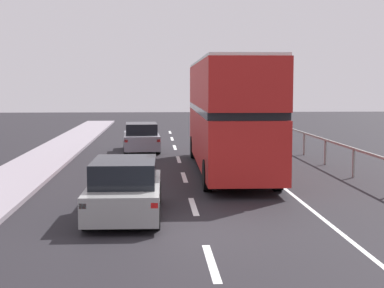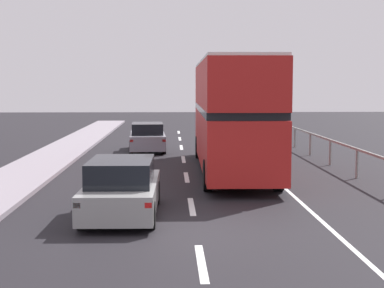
% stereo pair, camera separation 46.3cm
% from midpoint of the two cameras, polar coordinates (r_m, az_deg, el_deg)
% --- Properties ---
extents(ground_plane, '(75.78, 120.00, 0.10)m').
position_cam_midpoint_polar(ground_plane, '(13.62, -0.13, -8.53)').
color(ground_plane, black).
extents(lane_paint_markings, '(3.26, 46.00, 0.01)m').
position_cam_midpoint_polar(lane_paint_markings, '(22.10, 3.52, -2.88)').
color(lane_paint_markings, silver).
rests_on(lane_paint_markings, ground).
extents(bridge_side_railing, '(0.10, 42.00, 1.08)m').
position_cam_midpoint_polar(bridge_side_railing, '(23.35, 13.57, -0.41)').
color(bridge_side_railing, gray).
rests_on(bridge_side_railing, ground).
extents(double_decker_bus_red, '(2.63, 11.47, 4.25)m').
position_cam_midpoint_polar(double_decker_bus_red, '(22.35, 2.97, 3.08)').
color(double_decker_bus_red, '#AE1C1A').
rests_on(double_decker_bus_red, ground).
extents(hatchback_car_near, '(1.86, 4.32, 1.47)m').
position_cam_midpoint_polar(hatchback_car_near, '(14.92, -7.44, -4.38)').
color(hatchback_car_near, gray).
rests_on(hatchback_car_near, ground).
extents(sedan_car_ahead, '(1.92, 4.11, 1.44)m').
position_cam_midpoint_polar(sedan_car_ahead, '(29.53, -5.41, 0.61)').
color(sedan_car_ahead, gray).
rests_on(sedan_car_ahead, ground).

